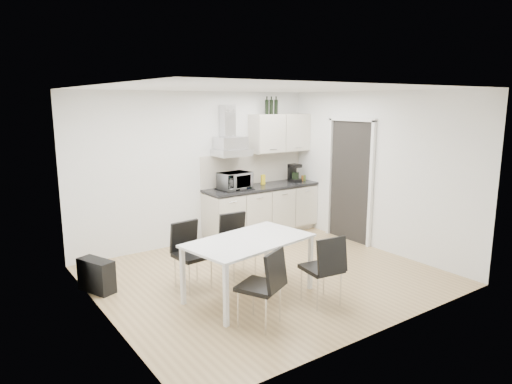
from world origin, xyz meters
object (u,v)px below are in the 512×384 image
dining_table (249,245)px  chair_far_right (239,246)px  guitar_amp (97,275)px  floor_speaker (186,237)px  kitchenette (262,190)px  chair_far_left (193,256)px  chair_near_left (259,287)px  chair_near_right (321,269)px

dining_table → chair_far_right: size_ratio=1.92×
guitar_amp → floor_speaker: size_ratio=1.82×
kitchenette → floor_speaker: size_ratio=8.23×
kitchenette → floor_speaker: kitchenette is taller
kitchenette → chair_far_left: (-2.23, -1.53, -0.39)m
dining_table → chair_far_right: (0.27, 0.66, -0.24)m
kitchenette → chair_near_left: bearing=-126.4°
chair_near_left → chair_near_right: bearing=-25.1°
chair_near_right → chair_near_left: bearing=-171.7°
chair_far_left → chair_near_right: same height
chair_far_right → chair_near_right: same height
chair_far_right → floor_speaker: (-0.00, 1.67, -0.29)m
chair_far_left → chair_near_right: (1.06, -1.31, 0.00)m
dining_table → guitar_amp: size_ratio=3.03×
chair_near_right → floor_speaker: (-0.32, 3.01, -0.29)m
chair_far_left → chair_far_right: bearing=176.1°
kitchenette → chair_far_right: kitchenette is taller
kitchenette → chair_far_right: bearing=-134.8°
chair_near_left → dining_table: bearing=38.0°
chair_far_right → chair_near_right: 1.38m
chair_far_left → chair_far_right: 0.74m
chair_near_left → chair_near_right: (0.93, 0.02, 0.00)m
chair_near_left → floor_speaker: chair_near_left is taller
chair_far_left → chair_near_left: 1.34m
chair_near_right → chair_far_left: bearing=136.2°
dining_table → floor_speaker: bearing=73.6°
guitar_amp → floor_speaker: guitar_amp is taller
chair_near_left → guitar_amp: bearing=95.3°
chair_near_left → floor_speaker: bearing=52.4°
chair_far_right → floor_speaker: bearing=-85.4°
chair_near_left → guitar_amp: 2.31m
chair_near_right → chair_far_right: bearing=110.8°
chair_far_right → guitar_amp: 1.92m
dining_table → chair_far_left: size_ratio=1.92×
dining_table → chair_near_left: bearing=-125.6°
chair_near_right → floor_speaker: size_ratio=2.87×
floor_speaker → kitchenette: bearing=11.4°
dining_table → guitar_amp: bearing=130.8°
chair_far_left → guitar_amp: bearing=-36.2°
chair_far_right → floor_speaker: 1.70m
chair_far_right → chair_near_right: size_ratio=1.00×
chair_near_right → dining_table: bearing=138.8°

